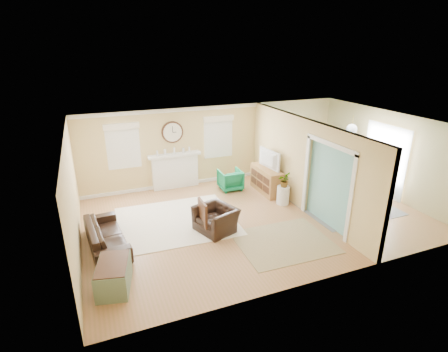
{
  "coord_description": "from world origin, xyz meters",
  "views": [
    {
      "loc": [
        -4.0,
        -7.72,
        4.47
      ],
      "look_at": [
        -0.8,
        0.3,
        1.2
      ],
      "focal_mm": 28.0,
      "sensor_mm": 36.0,
      "label": 1
    }
  ],
  "objects_px": {
    "sofa": "(106,235)",
    "eames_chair": "(216,219)",
    "credenza": "(266,180)",
    "dining_table": "(334,190)",
    "green_chair": "(230,180)"
  },
  "relations": [
    {
      "from": "sofa",
      "to": "green_chair",
      "type": "height_order",
      "value": "green_chair"
    },
    {
      "from": "sofa",
      "to": "green_chair",
      "type": "xyz_separation_m",
      "value": [
        4.03,
        2.13,
        0.04
      ]
    },
    {
      "from": "credenza",
      "to": "dining_table",
      "type": "xyz_separation_m",
      "value": [
        1.63,
        -1.33,
        -0.06
      ]
    },
    {
      "from": "green_chair",
      "to": "credenza",
      "type": "relative_size",
      "value": 0.52
    },
    {
      "from": "sofa",
      "to": "dining_table",
      "type": "relative_size",
      "value": 1.04
    },
    {
      "from": "eames_chair",
      "to": "credenza",
      "type": "xyz_separation_m",
      "value": [
        2.38,
        1.75,
        0.08
      ]
    },
    {
      "from": "sofa",
      "to": "dining_table",
      "type": "distance_m",
      "value": 6.65
    },
    {
      "from": "eames_chair",
      "to": "dining_table",
      "type": "height_order",
      "value": "dining_table"
    },
    {
      "from": "sofa",
      "to": "credenza",
      "type": "height_order",
      "value": "credenza"
    },
    {
      "from": "green_chair",
      "to": "credenza",
      "type": "height_order",
      "value": "credenza"
    },
    {
      "from": "eames_chair",
      "to": "credenza",
      "type": "bearing_deg",
      "value": 106.75
    },
    {
      "from": "eames_chair",
      "to": "credenza",
      "type": "distance_m",
      "value": 2.95
    },
    {
      "from": "eames_chair",
      "to": "dining_table",
      "type": "relative_size",
      "value": 0.51
    },
    {
      "from": "sofa",
      "to": "credenza",
      "type": "bearing_deg",
      "value": -78.9
    },
    {
      "from": "sofa",
      "to": "eames_chair",
      "type": "xyz_separation_m",
      "value": [
        2.64,
        -0.24,
        0.03
      ]
    }
  ]
}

